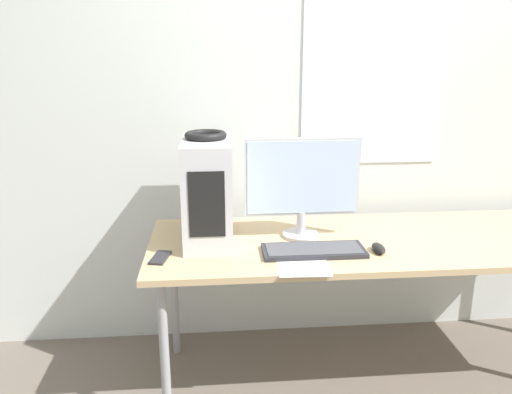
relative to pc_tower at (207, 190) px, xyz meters
name	(u,v)px	position (x,y,z in m)	size (l,w,h in m)	color
wall_back	(361,97)	(0.82, 0.41, 0.38)	(8.00, 0.07, 2.70)	silver
desk	(383,248)	(0.82, -0.08, -0.28)	(2.18, 0.73, 0.74)	tan
pc_tower	(207,190)	(0.00, 0.00, 0.00)	(0.21, 0.47, 0.47)	silver
headphones	(206,135)	(0.00, 0.00, 0.25)	(0.19, 0.19, 0.03)	black
monitor_main	(302,182)	(0.44, -0.02, 0.03)	(0.53, 0.17, 0.47)	#B7B7BC
keyboard	(314,250)	(0.46, -0.22, -0.22)	(0.45, 0.18, 0.02)	#28282D
mouse	(378,248)	(0.74, -0.24, -0.22)	(0.05, 0.11, 0.04)	black
cell_phone	(160,258)	(-0.20, -0.23, -0.23)	(0.09, 0.15, 0.01)	#232328
paper_sheet_front	(301,262)	(0.39, -0.32, -0.23)	(0.22, 0.30, 0.00)	white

